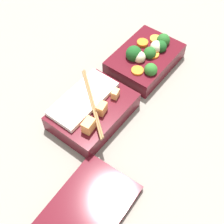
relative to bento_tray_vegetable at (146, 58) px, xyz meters
name	(u,v)px	position (x,y,z in m)	size (l,w,h in m)	color
ground_plane	(123,87)	(0.10, 0.00, -0.03)	(3.00, 3.00, 0.00)	gray
bento_tray_vegetable	(146,58)	(0.00, 0.00, 0.00)	(0.20, 0.14, 0.08)	#510F19
bento_tray_rice	(92,110)	(0.22, 0.00, 0.00)	(0.20, 0.17, 0.07)	#510F19
bento_lid	(89,207)	(0.41, 0.14, -0.02)	(0.19, 0.14, 0.02)	#510F19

